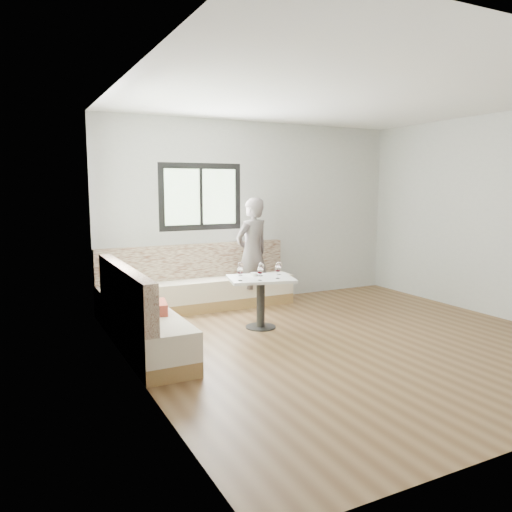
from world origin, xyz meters
The scene contains 11 objects.
room centered at (-0.08, 0.08, 1.41)m, with size 5.01×5.01×2.81m.
banquette centered at (-1.59, 1.63, 0.33)m, with size 2.90×2.80×0.95m.
table centered at (-0.68, 0.97, 0.49)m, with size 0.93×0.80×0.66m.
person centered at (-0.26, 2.06, 0.82)m, with size 0.60×0.39×1.64m, color #5D5453.
olive_ramekin centered at (-0.70, 1.11, 0.68)m, with size 0.10×0.10×0.04m.
wine_glass_a centered at (-1.01, 0.88, 0.78)m, with size 0.08×0.08×0.17m.
wine_glass_b centered at (-0.79, 0.78, 0.78)m, with size 0.08×0.08×0.17m.
wine_glass_c centered at (-0.52, 0.81, 0.78)m, with size 0.08×0.08×0.17m.
wine_glass_d centered at (-0.63, 1.06, 0.78)m, with size 0.08×0.08×0.17m.
wine_glass_e centered at (-0.38, 1.03, 0.78)m, with size 0.08×0.08×0.17m.
wine_glass_f centered at (-0.85, 1.21, 0.78)m, with size 0.08×0.08×0.17m.
Camera 1 is at (-3.56, -4.56, 1.80)m, focal length 35.00 mm.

